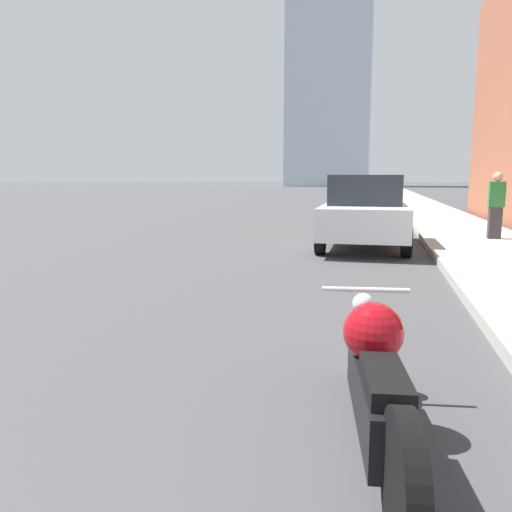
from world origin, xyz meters
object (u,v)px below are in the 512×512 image
Objects in this scene: parked_car_black at (376,185)px; pedestrian at (496,205)px; parked_car_green at (373,195)px; parked_car_silver at (377,189)px; motorcycle at (376,379)px; parked_car_blue at (375,186)px; parked_car_white at (365,211)px.

parked_car_black is 46.72m from pedestrian.
parked_car_green reaches higher than parked_car_silver.
motorcycle is 56.81m from parked_car_black.
parked_car_green is 1.01× the size of parked_car_silver.
motorcycle is at bearing -105.24° from pedestrian.
motorcycle is 46.01m from parked_car_blue.
parked_car_silver is at bearing -86.72° from parked_car_black.
parked_car_green is at bearing 89.10° from parked_car_white.
parked_car_blue is (-0.19, 11.13, 0.07)m from parked_car_silver.
motorcycle is at bearing -92.75° from parked_car_green.
parked_car_silver is at bearing 88.92° from parked_car_white.
parked_car_blue reaches higher than parked_car_silver.
parked_car_green is 11.93m from pedestrian.
parked_car_blue reaches higher than parked_car_black.
parked_car_green is 35.08m from parked_car_black.
parked_car_green reaches higher than motorcycle.
parked_car_black reaches higher than motorcycle.
parked_car_green is 13.15m from parked_car_silver.
parked_car_silver is 1.10× the size of parked_car_blue.
parked_car_blue is at bearing 82.79° from motorcycle.
motorcycle is at bearing -86.87° from parked_car_black.
parked_car_silver is at bearing 82.55° from motorcycle.
motorcycle is 10.56m from pedestrian.
motorcycle is 0.53× the size of parked_car_silver.
parked_car_green is 24.28m from parked_car_blue.
parked_car_black is (0.10, 10.80, -0.04)m from parked_car_blue.
parked_car_green is at bearing -92.39° from parked_car_blue.
parked_car_blue reaches higher than pedestrian.
pedestrian reaches higher than parked_car_green.
parked_car_silver is 24.86m from pedestrian.
parked_car_black reaches higher than parked_car_green.
parked_car_blue is 35.95m from pedestrian.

